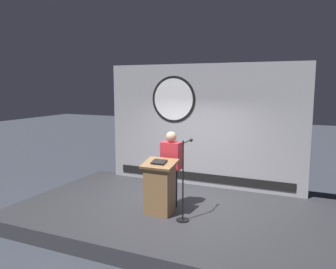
{
  "coord_description": "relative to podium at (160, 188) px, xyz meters",
  "views": [
    {
      "loc": [
        2.77,
        -6.29,
        2.85
      ],
      "look_at": [
        -0.11,
        0.04,
        1.83
      ],
      "focal_mm": 37.05,
      "sensor_mm": 36.0,
      "label": 1
    }
  ],
  "objects": [
    {
      "name": "speaker_person",
      "position": [
        0.04,
        0.48,
        0.28
      ],
      "size": [
        0.4,
        0.26,
        1.59
      ],
      "color": "black",
      "rests_on": "stage_platform"
    },
    {
      "name": "banner_display",
      "position": [
        0.09,
        2.21,
        0.99
      ],
      "size": [
        5.07,
        0.12,
        3.04
      ],
      "color": "#9E9EA3",
      "rests_on": "stage_platform"
    },
    {
      "name": "microphone_stand",
      "position": [
        0.55,
        -0.09,
        0.01
      ],
      "size": [
        0.24,
        0.56,
        1.53
      ],
      "color": "black",
      "rests_on": "stage_platform"
    },
    {
      "name": "ground_plane",
      "position": [
        0.11,
        0.36,
        -0.83
      ],
      "size": [
        40.0,
        40.0,
        0.0
      ],
      "primitive_type": "plane",
      "color": "#383D47"
    },
    {
      "name": "podium",
      "position": [
        0.0,
        0.0,
        0.0
      ],
      "size": [
        0.64,
        0.5,
        1.09
      ],
      "color": "olive",
      "rests_on": "stage_platform"
    },
    {
      "name": "stage_platform",
      "position": [
        0.11,
        0.36,
        -0.68
      ],
      "size": [
        6.4,
        4.0,
        0.3
      ],
      "primitive_type": "cube",
      "color": "#333338",
      "rests_on": "ground"
    }
  ]
}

